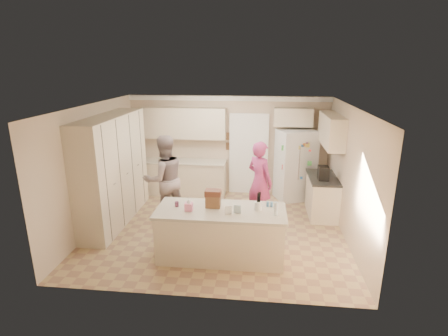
# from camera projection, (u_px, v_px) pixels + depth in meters

# --- Properties ---
(floor) EXTENTS (5.20, 4.60, 0.02)m
(floor) POSITION_uv_depth(u_px,v_px,m) (218.00, 229.00, 7.46)
(floor) COLOR tan
(floor) RESTS_ON ground
(ceiling) EXTENTS (5.20, 4.60, 0.02)m
(ceiling) POSITION_uv_depth(u_px,v_px,m) (217.00, 105.00, 6.71)
(ceiling) COLOR white
(ceiling) RESTS_ON wall_back
(wall_back) EXTENTS (5.20, 0.02, 2.60)m
(wall_back) POSITION_uv_depth(u_px,v_px,m) (228.00, 145.00, 9.28)
(wall_back) COLOR beige
(wall_back) RESTS_ON ground
(wall_front) EXTENTS (5.20, 0.02, 2.60)m
(wall_front) POSITION_uv_depth(u_px,v_px,m) (197.00, 219.00, 4.88)
(wall_front) COLOR beige
(wall_front) RESTS_ON ground
(wall_left) EXTENTS (0.02, 4.60, 2.60)m
(wall_left) POSITION_uv_depth(u_px,v_px,m) (94.00, 167.00, 7.35)
(wall_left) COLOR beige
(wall_left) RESTS_ON ground
(wall_right) EXTENTS (0.02, 4.60, 2.60)m
(wall_right) POSITION_uv_depth(u_px,v_px,m) (350.00, 175.00, 6.82)
(wall_right) COLOR beige
(wall_right) RESTS_ON ground
(crown_back) EXTENTS (5.20, 0.08, 0.12)m
(crown_back) POSITION_uv_depth(u_px,v_px,m) (228.00, 98.00, 8.88)
(crown_back) COLOR white
(crown_back) RESTS_ON wall_back
(pantry_bank) EXTENTS (0.60, 2.60, 2.35)m
(pantry_bank) POSITION_uv_depth(u_px,v_px,m) (113.00, 170.00, 7.54)
(pantry_bank) COLOR beige
(pantry_bank) RESTS_ON floor
(back_base_cab) EXTENTS (2.20, 0.60, 0.88)m
(back_base_cab) POSITION_uv_depth(u_px,v_px,m) (184.00, 178.00, 9.35)
(back_base_cab) COLOR beige
(back_base_cab) RESTS_ON floor
(back_countertop) EXTENTS (2.24, 0.63, 0.04)m
(back_countertop) POSITION_uv_depth(u_px,v_px,m) (184.00, 162.00, 9.21)
(back_countertop) COLOR beige
(back_countertop) RESTS_ON back_base_cab
(back_upper_cab) EXTENTS (2.20, 0.35, 0.80)m
(back_upper_cab) POSITION_uv_depth(u_px,v_px,m) (183.00, 123.00, 9.05)
(back_upper_cab) COLOR beige
(back_upper_cab) RESTS_ON wall_back
(doorway_opening) EXTENTS (0.90, 0.06, 2.10)m
(doorway_opening) POSITION_uv_depth(u_px,v_px,m) (249.00, 155.00, 9.27)
(doorway_opening) COLOR black
(doorway_opening) RESTS_ON floor
(doorway_casing) EXTENTS (1.02, 0.03, 2.22)m
(doorway_casing) POSITION_uv_depth(u_px,v_px,m) (249.00, 155.00, 9.24)
(doorway_casing) COLOR white
(doorway_casing) RESTS_ON floor
(wall_frame_upper) EXTENTS (0.15, 0.02, 0.20)m
(wall_frame_upper) POSITION_uv_depth(u_px,v_px,m) (229.00, 136.00, 9.17)
(wall_frame_upper) COLOR brown
(wall_frame_upper) RESTS_ON wall_back
(wall_frame_lower) EXTENTS (0.15, 0.02, 0.20)m
(wall_frame_lower) POSITION_uv_depth(u_px,v_px,m) (229.00, 146.00, 9.25)
(wall_frame_lower) COLOR brown
(wall_frame_lower) RESTS_ON wall_back
(refrigerator) EXTENTS (1.09, 0.97, 1.80)m
(refrigerator) POSITION_uv_depth(u_px,v_px,m) (295.00, 165.00, 8.90)
(refrigerator) COLOR white
(refrigerator) RESTS_ON floor
(fridge_seam) EXTENTS (0.02, 0.02, 1.78)m
(fridge_seam) POSITION_uv_depth(u_px,v_px,m) (297.00, 169.00, 8.56)
(fridge_seam) COLOR gray
(fridge_seam) RESTS_ON refrigerator
(fridge_dispenser) EXTENTS (0.22, 0.03, 0.35)m
(fridge_dispenser) POSITION_uv_depth(u_px,v_px,m) (288.00, 159.00, 8.50)
(fridge_dispenser) COLOR black
(fridge_dispenser) RESTS_ON refrigerator
(fridge_handle_l) EXTENTS (0.02, 0.02, 0.85)m
(fridge_handle_l) POSITION_uv_depth(u_px,v_px,m) (295.00, 163.00, 8.51)
(fridge_handle_l) COLOR silver
(fridge_handle_l) RESTS_ON refrigerator
(fridge_handle_r) EXTENTS (0.02, 0.02, 0.85)m
(fridge_handle_r) POSITION_uv_depth(u_px,v_px,m) (299.00, 163.00, 8.50)
(fridge_handle_r) COLOR silver
(fridge_handle_r) RESTS_ON refrigerator
(over_fridge_cab) EXTENTS (0.95, 0.35, 0.45)m
(over_fridge_cab) POSITION_uv_depth(u_px,v_px,m) (293.00, 117.00, 8.71)
(over_fridge_cab) COLOR beige
(over_fridge_cab) RESTS_ON wall_back
(right_base_cab) EXTENTS (0.60, 1.20, 0.88)m
(right_base_cab) POSITION_uv_depth(u_px,v_px,m) (322.00, 196.00, 8.05)
(right_base_cab) COLOR beige
(right_base_cab) RESTS_ON floor
(right_countertop) EXTENTS (0.63, 1.24, 0.04)m
(right_countertop) POSITION_uv_depth(u_px,v_px,m) (323.00, 178.00, 7.92)
(right_countertop) COLOR #2D2B28
(right_countertop) RESTS_ON right_base_cab
(right_upper_cab) EXTENTS (0.35, 1.50, 0.70)m
(right_upper_cab) POSITION_uv_depth(u_px,v_px,m) (331.00, 130.00, 7.79)
(right_upper_cab) COLOR beige
(right_upper_cab) RESTS_ON wall_right
(coffee_maker) EXTENTS (0.22, 0.28, 0.30)m
(coffee_maker) POSITION_uv_depth(u_px,v_px,m) (323.00, 173.00, 7.68)
(coffee_maker) COLOR black
(coffee_maker) RESTS_ON right_countertop
(island_base) EXTENTS (2.20, 0.90, 0.88)m
(island_base) POSITION_uv_depth(u_px,v_px,m) (221.00, 234.00, 6.26)
(island_base) COLOR beige
(island_base) RESTS_ON floor
(island_top) EXTENTS (2.28, 0.96, 0.05)m
(island_top) POSITION_uv_depth(u_px,v_px,m) (221.00, 211.00, 6.13)
(island_top) COLOR beige
(island_top) RESTS_ON island_base
(utensil_crock) EXTENTS (0.13, 0.13, 0.15)m
(utensil_crock) POSITION_uv_depth(u_px,v_px,m) (258.00, 206.00, 6.08)
(utensil_crock) COLOR white
(utensil_crock) RESTS_ON island_top
(tissue_box) EXTENTS (0.13, 0.13, 0.14)m
(tissue_box) POSITION_uv_depth(u_px,v_px,m) (189.00, 207.00, 6.06)
(tissue_box) COLOR pink
(tissue_box) RESTS_ON island_top
(tissue_plume) EXTENTS (0.08, 0.08, 0.08)m
(tissue_plume) POSITION_uv_depth(u_px,v_px,m) (189.00, 201.00, 6.03)
(tissue_plume) COLOR white
(tissue_plume) RESTS_ON tissue_box
(dollhouse_body) EXTENTS (0.26, 0.18, 0.22)m
(dollhouse_body) POSITION_uv_depth(u_px,v_px,m) (213.00, 201.00, 6.20)
(dollhouse_body) COLOR brown
(dollhouse_body) RESTS_ON island_top
(dollhouse_roof) EXTENTS (0.28, 0.20, 0.10)m
(dollhouse_roof) POSITION_uv_depth(u_px,v_px,m) (213.00, 193.00, 6.16)
(dollhouse_roof) COLOR #592D1E
(dollhouse_roof) RESTS_ON dollhouse_body
(jam_jar) EXTENTS (0.07, 0.07, 0.09)m
(jam_jar) POSITION_uv_depth(u_px,v_px,m) (177.00, 204.00, 6.24)
(jam_jar) COLOR #59263F
(jam_jar) RESTS_ON island_top
(greeting_card_a) EXTENTS (0.12, 0.06, 0.16)m
(greeting_card_a) POSITION_uv_depth(u_px,v_px,m) (228.00, 210.00, 5.89)
(greeting_card_a) COLOR white
(greeting_card_a) RESTS_ON island_top
(greeting_card_b) EXTENTS (0.12, 0.05, 0.16)m
(greeting_card_b) POSITION_uv_depth(u_px,v_px,m) (237.00, 209.00, 5.93)
(greeting_card_b) COLOR silver
(greeting_card_b) RESTS_ON island_top
(water_bottle) EXTENTS (0.07, 0.07, 0.24)m
(water_bottle) POSITION_uv_depth(u_px,v_px,m) (276.00, 209.00, 5.85)
(water_bottle) COLOR silver
(water_bottle) RESTS_ON island_top
(shaker_salt) EXTENTS (0.05, 0.05, 0.09)m
(shaker_salt) POSITION_uv_depth(u_px,v_px,m) (268.00, 204.00, 6.23)
(shaker_salt) COLOR #4F7FAC
(shaker_salt) RESTS_ON island_top
(shaker_pepper) EXTENTS (0.05, 0.05, 0.09)m
(shaker_pepper) POSITION_uv_depth(u_px,v_px,m) (272.00, 204.00, 6.23)
(shaker_pepper) COLOR #4F7FAC
(shaker_pepper) RESTS_ON island_top
(teen_boy) EXTENTS (1.19, 1.14, 1.94)m
(teen_boy) POSITION_uv_depth(u_px,v_px,m) (165.00, 179.00, 7.59)
(teen_boy) COLOR gray
(teen_boy) RESTS_ON floor
(teen_girl) EXTENTS (0.77, 0.76, 1.80)m
(teen_girl) POSITION_uv_depth(u_px,v_px,m) (260.00, 181.00, 7.67)
(teen_girl) COLOR #C33E8A
(teen_girl) RESTS_ON floor
(fridge_magnets) EXTENTS (0.76, 0.02, 1.44)m
(fridge_magnets) POSITION_uv_depth(u_px,v_px,m) (297.00, 169.00, 8.56)
(fridge_magnets) COLOR tan
(fridge_magnets) RESTS_ON refrigerator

